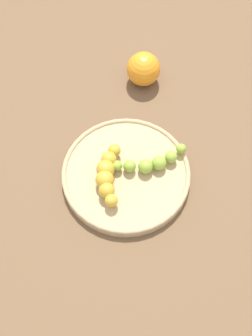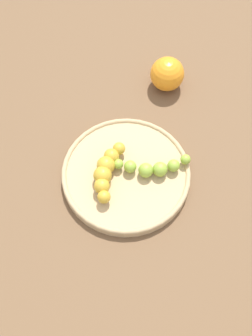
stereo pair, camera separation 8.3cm
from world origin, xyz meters
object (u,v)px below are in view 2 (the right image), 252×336
banana_green (153,167)px  orange_fruit (167,74)px  fruit_bowl (126,174)px  banana_spotted (106,171)px

banana_green → orange_fruit: bearing=166.1°
orange_fruit → fruit_bowl: bearing=36.7°
banana_spotted → banana_green: banana_spotted is taller
fruit_bowl → banana_spotted: 0.05m
fruit_bowl → orange_fruit: 0.25m
fruit_bowl → orange_fruit: size_ratio=3.41×
banana_green → banana_spotted: bearing=-88.6°
banana_spotted → orange_fruit: 0.27m
fruit_bowl → banana_green: banana_green is taller
banana_green → orange_fruit: (-0.16, -0.18, 0.00)m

